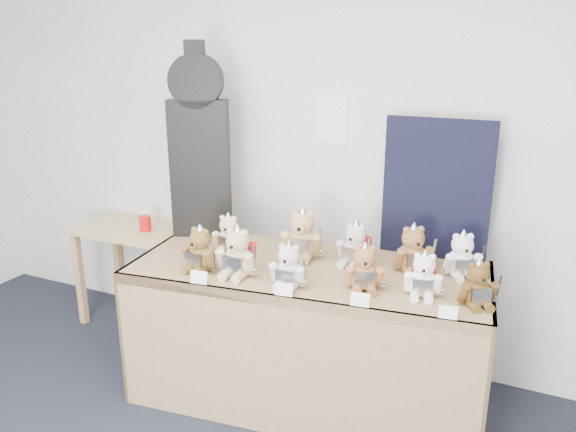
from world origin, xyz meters
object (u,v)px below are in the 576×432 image
at_px(teddy_front_far_left, 200,251).
at_px(teddy_front_far_right, 423,277).
at_px(teddy_back_end, 462,257).
at_px(teddy_back_centre_left, 302,237).
at_px(teddy_front_right, 364,270).
at_px(display_table, 304,301).
at_px(teddy_back_centre_right, 355,246).
at_px(teddy_back_left, 228,235).
at_px(side_table, 140,244).
at_px(teddy_front_centre, 289,267).
at_px(red_cup, 145,223).
at_px(guitar_case, 199,144).
at_px(teddy_front_left, 238,254).
at_px(teddy_back_right, 413,251).
at_px(teddy_front_end, 478,286).

height_order(teddy_front_far_left, teddy_front_far_right, teddy_front_far_left).
bearing_deg(teddy_back_end, teddy_back_centre_left, 160.31).
xyz_separation_m(teddy_front_right, teddy_back_end, (0.42, 0.38, 0.00)).
distance_m(teddy_front_right, teddy_front_far_right, 0.29).
distance_m(display_table, teddy_back_centre_right, 0.43).
bearing_deg(teddy_back_left, side_table, 149.38).
bearing_deg(display_table, side_table, 157.28).
height_order(display_table, teddy_front_centre, teddy_front_centre).
relative_size(side_table, red_cup, 8.17).
relative_size(display_table, side_table, 2.29).
bearing_deg(display_table, guitar_case, 153.53).
relative_size(teddy_front_left, teddy_front_centre, 1.14).
distance_m(display_table, side_table, 1.55).
bearing_deg(side_table, teddy_back_right, -4.61).
distance_m(teddy_front_left, teddy_back_centre_right, 0.67).
distance_m(teddy_front_far_left, teddy_front_end, 1.45).
height_order(side_table, teddy_front_far_left, teddy_front_far_left).
distance_m(guitar_case, teddy_back_centre_left, 0.89).
xyz_separation_m(red_cup, teddy_back_centre_right, (1.61, -0.16, 0.13)).
xyz_separation_m(guitar_case, teddy_back_end, (1.64, 0.01, -0.49)).
relative_size(teddy_front_centre, teddy_back_left, 1.05).
xyz_separation_m(teddy_front_right, teddy_front_end, (0.55, 0.05, -0.01)).
height_order(teddy_back_centre_left, teddy_back_centre_right, teddy_back_centre_left).
bearing_deg(teddy_back_end, teddy_front_far_left, 174.64).
height_order(teddy_front_left, teddy_back_centre_right, teddy_front_left).
distance_m(teddy_front_end, teddy_back_centre_left, 1.03).
height_order(red_cup, teddy_front_centre, teddy_front_centre).
bearing_deg(teddy_front_right, teddy_back_centre_right, 96.17).
distance_m(teddy_front_end, teddy_back_left, 1.46).
xyz_separation_m(display_table, red_cup, (-1.39, 0.39, 0.15)).
distance_m(teddy_front_right, teddy_back_right, 0.38).
height_order(teddy_back_centre_right, teddy_back_end, teddy_back_centre_right).
bearing_deg(red_cup, teddy_front_far_right, -11.39).
bearing_deg(teddy_back_left, teddy_front_far_right, -19.23).
bearing_deg(teddy_back_end, teddy_front_right, -164.92).
xyz_separation_m(display_table, teddy_front_centre, (0.00, -0.20, 0.28)).
height_order(side_table, teddy_front_left, teddy_front_left).
bearing_deg(teddy_back_right, teddy_back_centre_left, 152.12).
bearing_deg(red_cup, teddy_back_right, -3.45).
distance_m(teddy_front_left, teddy_back_left, 0.38).
bearing_deg(teddy_back_centre_right, teddy_back_end, 16.23).
distance_m(teddy_front_end, teddy_back_centre_right, 0.74).
bearing_deg(red_cup, guitar_case, -8.91).
height_order(side_table, teddy_back_left, teddy_back_left).
bearing_deg(teddy_front_left, teddy_front_far_left, -175.13).
xyz_separation_m(teddy_front_centre, teddy_front_far_right, (0.65, 0.18, -0.00)).
relative_size(side_table, teddy_back_end, 3.27).
distance_m(teddy_back_centre_right, teddy_back_end, 0.58).
distance_m(teddy_back_right, teddy_back_end, 0.26).
height_order(teddy_front_far_left, teddy_front_end, teddy_front_far_left).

